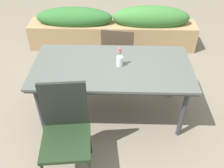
% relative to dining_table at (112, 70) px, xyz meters
% --- Properties ---
extents(ground_plane, '(12.00, 12.00, 0.00)m').
position_rel_dining_table_xyz_m(ground_plane, '(-0.04, 0.10, -0.69)').
color(ground_plane, '#756B5B').
extents(dining_table, '(1.83, 0.91, 0.76)m').
position_rel_dining_table_xyz_m(dining_table, '(0.00, 0.00, 0.00)').
color(dining_table, '#4C514C').
rests_on(dining_table, ground).
extents(chair_near_left, '(0.51, 0.51, 1.03)m').
position_rel_dining_table_xyz_m(chair_near_left, '(-0.42, -0.79, -0.12)').
color(chair_near_left, black).
rests_on(chair_near_left, ground).
extents(chair_far_side, '(0.52, 0.52, 0.86)m').
position_rel_dining_table_xyz_m(chair_far_side, '(0.07, 0.80, -0.20)').
color(chair_far_side, '#50403B').
rests_on(chair_far_side, ground).
extents(flower_vase, '(0.08, 0.08, 0.24)m').
position_rel_dining_table_xyz_m(flower_vase, '(0.09, 0.01, 0.14)').
color(flower_vase, silver).
rests_on(flower_vase, dining_table).
extents(planter_box, '(2.95, 0.46, 0.77)m').
position_rel_dining_table_xyz_m(planter_box, '(-0.02, 1.72, -0.33)').
color(planter_box, '#9E7F56').
rests_on(planter_box, ground).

